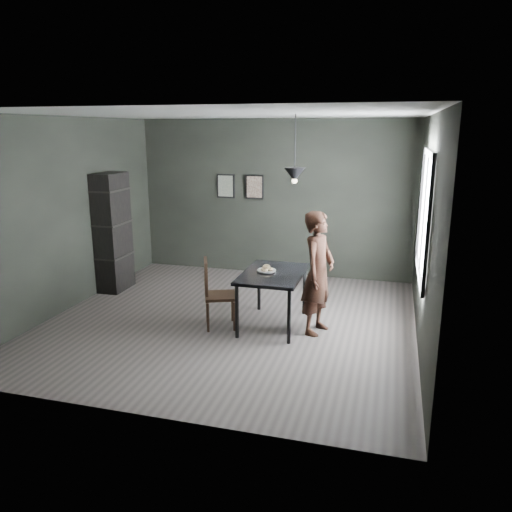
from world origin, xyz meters
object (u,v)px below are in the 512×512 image
(pendant_lamp, at_px, (295,175))
(cafe_table, at_px, (273,278))
(woman, at_px, (318,273))
(wood_chair, at_px, (214,289))
(shelf_unit, at_px, (113,232))
(white_plate, at_px, (267,271))

(pendant_lamp, bearing_deg, cafe_table, -158.20)
(woman, height_order, wood_chair, woman)
(cafe_table, distance_m, wood_chair, 0.81)
(shelf_unit, distance_m, pendant_lamp, 3.43)
(cafe_table, xyz_separation_m, white_plate, (-0.10, 0.04, 0.08))
(cafe_table, relative_size, wood_chair, 1.27)
(white_plate, distance_m, woman, 0.72)
(shelf_unit, bearing_deg, wood_chair, -28.73)
(cafe_table, height_order, pendant_lamp, pendant_lamp)
(cafe_table, bearing_deg, woman, -5.70)
(wood_chair, relative_size, shelf_unit, 0.49)
(shelf_unit, xyz_separation_m, pendant_lamp, (3.17, -0.76, 1.08))
(white_plate, xyz_separation_m, shelf_unit, (-2.82, 0.82, 0.21))
(woman, xyz_separation_m, pendant_lamp, (-0.37, 0.16, 1.24))
(cafe_table, distance_m, pendant_lamp, 1.41)
(cafe_table, xyz_separation_m, woman, (0.62, -0.06, 0.14))
(shelf_unit, bearing_deg, woman, -15.89)
(white_plate, relative_size, shelf_unit, 0.12)
(woman, distance_m, shelf_unit, 3.66)
(white_plate, height_order, wood_chair, wood_chair)
(woman, relative_size, shelf_unit, 0.83)
(cafe_table, height_order, wood_chair, wood_chair)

